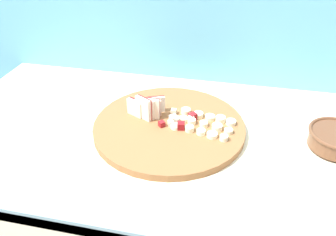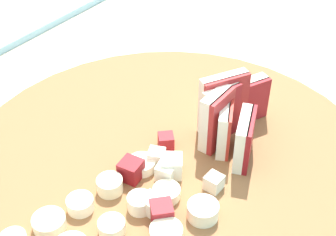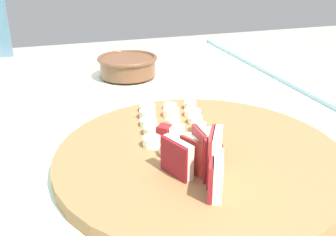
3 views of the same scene
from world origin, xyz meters
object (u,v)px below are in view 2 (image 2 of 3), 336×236
cutting_board (169,171)px  apple_wedge_fan (230,115)px  banana_slice_rows (111,231)px  apple_dice_pile (162,176)px

cutting_board → apple_wedge_fan: bearing=159.6°
cutting_board → banana_slice_rows: bearing=6.7°
cutting_board → apple_wedge_fan: (-0.07, 0.03, 0.04)m
apple_wedge_fan → banana_slice_rows: size_ratio=0.61×
apple_dice_pile → banana_slice_rows: (0.08, 0.00, -0.00)m
cutting_board → apple_wedge_fan: apple_wedge_fan is taller
apple_wedge_fan → banana_slice_rows: 0.17m
apple_wedge_fan → apple_dice_pile: 0.10m
apple_dice_pile → banana_slice_rows: 0.08m
cutting_board → apple_dice_pile: apple_dice_pile is taller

